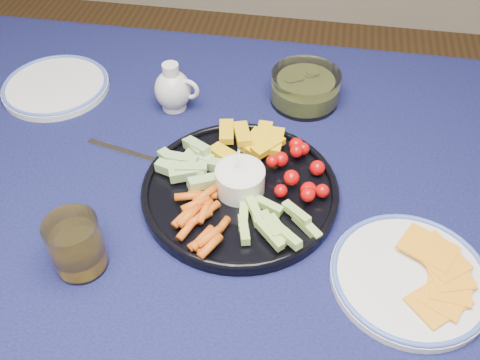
% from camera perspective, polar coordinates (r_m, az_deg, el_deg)
% --- Properties ---
extents(dining_table, '(1.67, 1.07, 0.75)m').
position_cam_1_polar(dining_table, '(0.92, 6.88, -8.19)').
color(dining_table, '#532F1B').
rests_on(dining_table, ground).
extents(crudite_platter, '(0.33, 0.33, 0.10)m').
position_cam_1_polar(crudite_platter, '(0.88, -0.15, -0.79)').
color(crudite_platter, black).
rests_on(crudite_platter, dining_table).
extents(creamer_pitcher, '(0.09, 0.07, 0.10)m').
position_cam_1_polar(creamer_pitcher, '(1.05, -7.14, 9.57)').
color(creamer_pitcher, silver).
rests_on(creamer_pitcher, dining_table).
extents(pickle_bowl, '(0.14, 0.14, 0.06)m').
position_cam_1_polar(pickle_bowl, '(1.07, 6.95, 9.62)').
color(pickle_bowl, silver).
rests_on(pickle_bowl, dining_table).
extents(cheese_plate, '(0.23, 0.23, 0.03)m').
position_cam_1_polar(cheese_plate, '(0.81, 17.74, -9.66)').
color(cheese_plate, white).
rests_on(cheese_plate, dining_table).
extents(juice_tumbler, '(0.08, 0.08, 0.09)m').
position_cam_1_polar(juice_tumbler, '(0.81, -16.99, -6.88)').
color(juice_tumbler, silver).
rests_on(juice_tumbler, dining_table).
extents(fork_left, '(0.19, 0.06, 0.00)m').
position_cam_1_polar(fork_left, '(0.97, -10.29, 2.40)').
color(fork_left, silver).
rests_on(fork_left, dining_table).
extents(fork_right, '(0.17, 0.10, 0.00)m').
position_cam_1_polar(fork_right, '(0.84, 19.82, -9.63)').
color(fork_right, silver).
rests_on(fork_right, dining_table).
extents(side_plate_extra, '(0.21, 0.21, 0.02)m').
position_cam_1_polar(side_plate_extra, '(1.17, -19.06, 9.47)').
color(side_plate_extra, white).
rests_on(side_plate_extra, dining_table).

